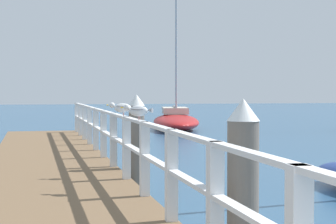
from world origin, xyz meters
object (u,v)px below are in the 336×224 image
object	(u,v)px
seagull_background	(122,107)
dock_piling_near	(243,195)
seagull_foreground	(138,110)
dock_piling_far	(137,142)
boat_4	(176,120)

from	to	relation	value
seagull_background	dock_piling_near	bearing A→B (deg)	-159.31
seagull_foreground	seagull_background	xyz separation A→B (m)	(-0.00, 1.49, 0.00)
seagull_foreground	dock_piling_near	bearing A→B (deg)	-139.93
dock_piling_far	boat_4	xyz separation A→B (m)	(4.68, 16.72, -0.46)
dock_piling_near	seagull_foreground	xyz separation A→B (m)	(-0.39, 3.22, 0.65)
dock_piling_far	dock_piling_near	bearing A→B (deg)	-90.00
dock_piling_far	seagull_foreground	size ratio (longest dim) A/B	4.10
seagull_background	boat_4	bearing A→B (deg)	-0.06
seagull_foreground	boat_4	world-z (taller)	boat_4
boat_4	dock_piling_near	bearing A→B (deg)	88.28
dock_piling_near	seagull_background	xyz separation A→B (m)	(-0.39, 4.71, 0.65)
seagull_foreground	boat_4	distance (m)	19.81
dock_piling_near	boat_4	xyz separation A→B (m)	(4.68, 22.33, -0.46)
dock_piling_far	seagull_background	size ratio (longest dim) A/B	3.69
seagull_foreground	boat_4	bearing A→B (deg)	18.37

